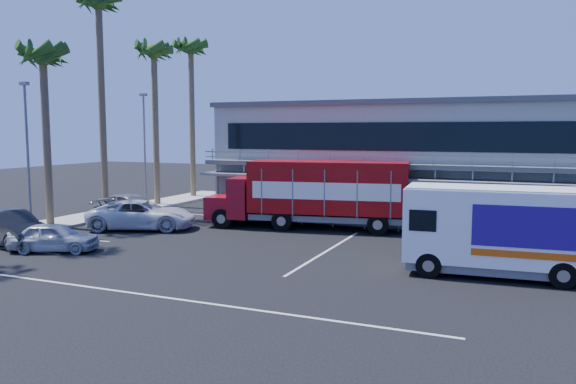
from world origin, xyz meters
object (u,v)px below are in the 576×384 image
at_px(white_van, 500,230).
at_px(parked_car_a, 54,237).
at_px(parked_car_b, 10,228).
at_px(red_truck, 315,192).

height_order(white_van, parked_car_a, white_van).
xyz_separation_m(white_van, parked_car_a, (-18.99, -3.24, -1.14)).
distance_m(white_van, parked_car_b, 22.22).
distance_m(red_truck, parked_car_a, 13.75).
distance_m(red_truck, parked_car_b, 15.72).
bearing_deg(red_truck, parked_car_a, -140.29).
height_order(red_truck, parked_car_a, red_truck).
bearing_deg(parked_car_a, red_truck, -62.41).
bearing_deg(white_van, parked_car_b, -176.24).
relative_size(white_van, parked_car_b, 1.40).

